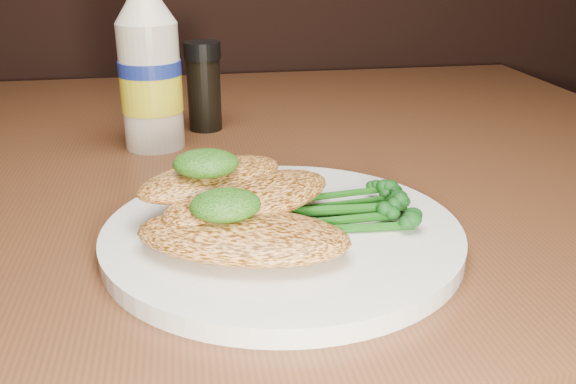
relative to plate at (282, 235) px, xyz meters
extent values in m
cylinder|color=white|center=(0.00, 0.00, 0.00)|extent=(0.26, 0.26, 0.01)
ellipsoid|color=#F39E4D|center=(-0.03, -0.03, 0.02)|extent=(0.16, 0.12, 0.02)
ellipsoid|color=#F39E4D|center=(-0.02, 0.01, 0.03)|extent=(0.16, 0.13, 0.02)
ellipsoid|color=#F39E4D|center=(-0.05, 0.04, 0.03)|extent=(0.14, 0.12, 0.02)
ellipsoid|color=black|center=(-0.04, -0.02, 0.04)|extent=(0.05, 0.05, 0.02)
ellipsoid|color=black|center=(-0.05, 0.03, 0.05)|extent=(0.05, 0.05, 0.02)
camera|label=1|loc=(-0.07, -0.42, 0.20)|focal=39.63mm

